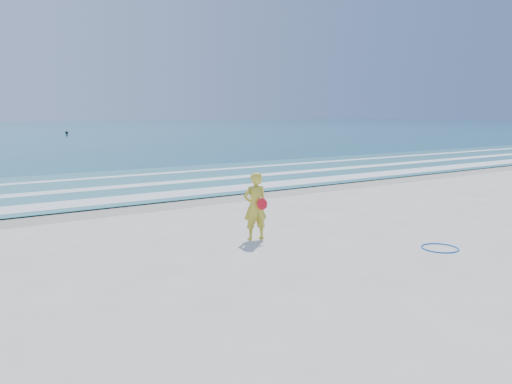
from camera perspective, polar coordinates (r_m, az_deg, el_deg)
ground at (r=9.62m, az=11.48°, el=-9.22°), size 400.00×400.00×0.00m
wet_sand at (r=16.97m, az=-10.68°, el=-1.27°), size 400.00×2.40×0.00m
shallow at (r=21.60m, az=-15.96°, el=0.83°), size 400.00×10.00×0.01m
foam_near at (r=18.15m, az=-12.31°, el=-0.50°), size 400.00×1.40×0.01m
foam_mid at (r=20.84m, az=-15.28°, el=0.59°), size 400.00×0.90×0.01m
foam_far at (r=23.97m, az=-17.83°, el=1.53°), size 400.00×0.60×0.01m
hoop at (r=11.88m, az=20.27°, el=-6.02°), size 0.99×0.99×0.03m
buoy at (r=76.74m, az=-20.82°, el=6.35°), size 0.44×0.44×0.44m
woman at (r=11.78m, az=-0.10°, el=-1.63°), size 0.65×0.48×1.61m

